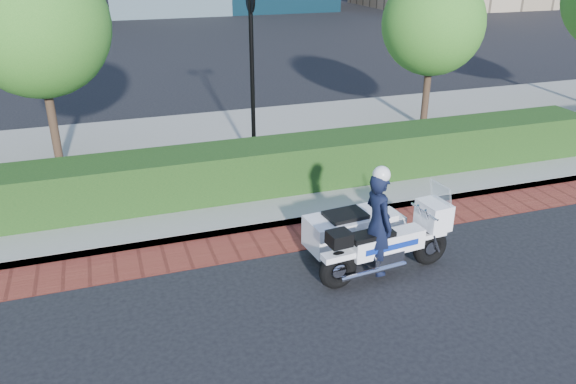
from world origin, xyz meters
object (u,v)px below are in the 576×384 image
object	(u,v)px
lamppost	(251,46)
tree_c	(433,24)
police_motorcycle	(370,231)
tree_b	(36,25)

from	to	relation	value
lamppost	tree_c	xyz separation A→B (m)	(5.50, 1.30, 0.09)
tree_c	police_motorcycle	bearing A→B (deg)	-127.60
lamppost	tree_c	size ratio (longest dim) A/B	0.98
police_motorcycle	tree_c	bearing A→B (deg)	46.86
tree_c	police_motorcycle	world-z (taller)	tree_c
police_motorcycle	tree_b	bearing A→B (deg)	123.13
tree_c	lamppost	bearing A→B (deg)	-166.70
lamppost	tree_b	size ratio (longest dim) A/B	0.86
tree_c	police_motorcycle	distance (m)	8.38
lamppost	tree_b	xyz separation A→B (m)	(-4.50, 1.30, 0.48)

